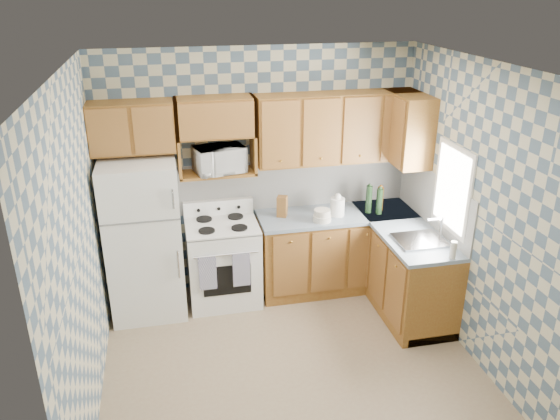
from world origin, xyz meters
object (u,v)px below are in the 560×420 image
object	(u,v)px
microwave	(219,159)
electric_kettle	(337,207)
refrigerator	(144,239)
stove_body	(223,263)

from	to	relation	value
microwave	electric_kettle	bearing A→B (deg)	-23.09
refrigerator	microwave	distance (m)	1.13
microwave	electric_kettle	xyz separation A→B (m)	(1.24, -0.18, -0.57)
refrigerator	electric_kettle	distance (m)	2.08
stove_body	electric_kettle	size ratio (longest dim) A/B	4.54
stove_body	microwave	world-z (taller)	microwave
electric_kettle	microwave	bearing A→B (deg)	171.64
refrigerator	stove_body	xyz separation A→B (m)	(0.80, 0.03, -0.39)
refrigerator	stove_body	distance (m)	0.89
refrigerator	microwave	xyz separation A→B (m)	(0.83, 0.17, 0.75)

